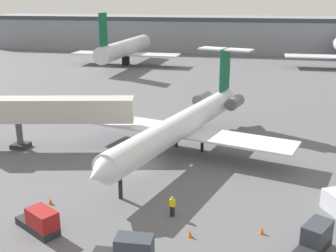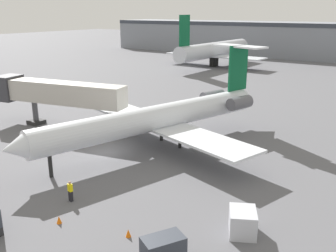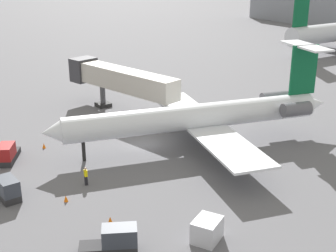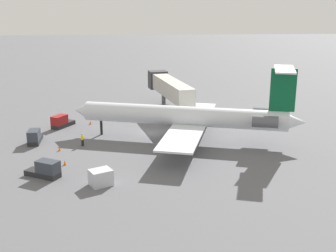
{
  "view_description": "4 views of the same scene",
  "coord_description": "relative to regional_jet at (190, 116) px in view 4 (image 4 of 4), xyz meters",
  "views": [
    {
      "loc": [
        10.6,
        -38.02,
        16.48
      ],
      "look_at": [
        1.71,
        4.42,
        3.12
      ],
      "focal_mm": 44.92,
      "sensor_mm": 36.0,
      "label": 1
    },
    {
      "loc": [
        26.28,
        -26.68,
        14.21
      ],
      "look_at": [
        4.97,
        3.98,
        2.84
      ],
      "focal_mm": 40.69,
      "sensor_mm": 36.0,
      "label": 2
    },
    {
      "loc": [
        39.63,
        -24.01,
        19.08
      ],
      "look_at": [
        1.54,
        1.98,
        2.29
      ],
      "focal_mm": 49.63,
      "sensor_mm": 36.0,
      "label": 3
    },
    {
      "loc": [
        58.39,
        -1.52,
        17.97
      ],
      "look_at": [
        6.04,
        2.01,
        2.81
      ],
      "focal_mm": 45.51,
      "sensor_mm": 36.0,
      "label": 4
    }
  ],
  "objects": [
    {
      "name": "ground_plane",
      "position": [
        -3.5,
        -5.19,
        -3.5
      ],
      "size": [
        400.0,
        400.0,
        0.1
      ],
      "primitive_type": "cube",
      "color": "#5B5B60"
    },
    {
      "name": "jet_bridge",
      "position": [
        -15.83,
        -1.91,
        0.97
      ],
      "size": [
        18.3,
        6.74,
        6.09
      ],
      "color": "#B7B2A8",
      "rests_on": "ground_plane"
    },
    {
      "name": "traffic_cone_near",
      "position": [
        -8.91,
        -14.42,
        -3.17
      ],
      "size": [
        0.36,
        0.36,
        0.55
      ],
      "color": "orange",
      "rests_on": "ground_plane"
    },
    {
      "name": "regional_jet",
      "position": [
        0.0,
        0.0,
        0.0
      ],
      "size": [
        24.21,
        31.06,
        10.18
      ],
      "color": "silver",
      "rests_on": "ground_plane"
    },
    {
      "name": "baggage_tug_lead",
      "position": [
        11.69,
        -16.94,
        -2.61
      ],
      "size": [
        3.14,
        4.18,
        1.9
      ],
      "color": "#262628",
      "rests_on": "ground_plane"
    },
    {
      "name": "traffic_cone_far",
      "position": [
        3.21,
        -17.0,
        -3.17
      ],
      "size": [
        0.36,
        0.36,
        0.55
      ],
      "color": "orange",
      "rests_on": "ground_plane"
    },
    {
      "name": "ground_crew_marshaller",
      "position": [
        1.4,
        -14.32,
        -2.59
      ],
      "size": [
        0.44,
        0.33,
        1.69
      ],
      "color": "black",
      "rests_on": "ground_plane"
    },
    {
      "name": "traffic_cone_mid",
      "position": [
        8.25,
        -15.51,
        -3.17
      ],
      "size": [
        0.36,
        0.36,
        0.55
      ],
      "color": "orange",
      "rests_on": "ground_plane"
    },
    {
      "name": "cargo_container_uld",
      "position": [
        14.19,
        -10.86,
        -2.62
      ],
      "size": [
        2.54,
        2.73,
        1.66
      ],
      "color": "silver",
      "rests_on": "ground_plane"
    },
    {
      "name": "baggage_tug_spare",
      "position": [
        -0.14,
        -20.82,
        -2.61
      ],
      "size": [
        4.07,
        1.62,
        1.9
      ],
      "color": "#262628",
      "rests_on": "ground_plane"
    },
    {
      "name": "baggage_tug_trailing",
      "position": [
        -7.56,
        -18.6,
        -2.61
      ],
      "size": [
        4.16,
        3.24,
        1.9
      ],
      "color": "#262628",
      "rests_on": "ground_plane"
    }
  ]
}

